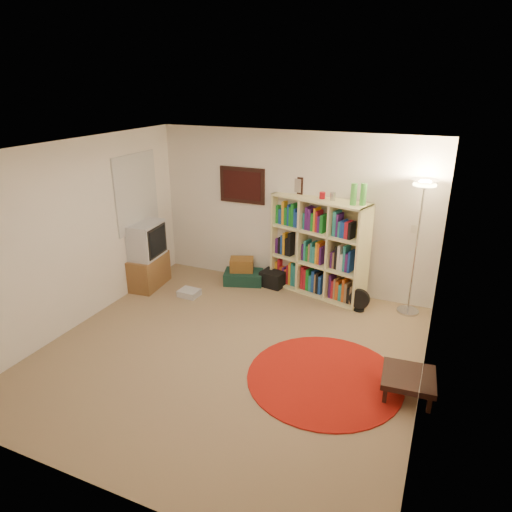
# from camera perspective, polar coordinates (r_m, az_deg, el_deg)

# --- Properties ---
(room) EXTENTS (4.54, 4.54, 2.54)m
(room) POSITION_cam_1_polar(r_m,az_deg,el_deg) (5.33, -3.87, -0.12)
(room) COLOR #937856
(room) RESTS_ON ground
(bookshelf) EXTENTS (1.60, 0.84, 1.85)m
(bookshelf) POSITION_cam_1_polar(r_m,az_deg,el_deg) (7.16, 7.68, 1.00)
(bookshelf) COLOR #FFF5AA
(bookshelf) RESTS_ON ground
(floor_lamp) EXTENTS (0.43, 0.43, 1.96)m
(floor_lamp) POSITION_cam_1_polar(r_m,az_deg,el_deg) (6.55, 20.05, 6.10)
(floor_lamp) COLOR #B9B9BE
(floor_lamp) RESTS_ON ground
(floor_fan) EXTENTS (0.30, 0.17, 0.34)m
(floor_fan) POSITION_cam_1_polar(r_m,az_deg,el_deg) (6.89, 12.80, -5.40)
(floor_fan) COLOR black
(floor_fan) RESTS_ON ground
(tv_stand) EXTENTS (0.59, 0.79, 1.09)m
(tv_stand) POSITION_cam_1_polar(r_m,az_deg,el_deg) (7.61, -13.77, 0.03)
(tv_stand) COLOR brown
(tv_stand) RESTS_ON ground
(dvd_box) EXTENTS (0.32, 0.27, 0.10)m
(dvd_box) POSITION_cam_1_polar(r_m,az_deg,el_deg) (7.29, -8.36, -4.59)
(dvd_box) COLOR silver
(dvd_box) RESTS_ON ground
(suitcase) EXTENTS (0.73, 0.58, 0.20)m
(suitcase) POSITION_cam_1_polar(r_m,az_deg,el_deg) (7.65, -1.56, -2.65)
(suitcase) COLOR #123128
(suitcase) RESTS_ON ground
(wicker_basket) EXTENTS (0.46, 0.39, 0.22)m
(wicker_basket) POSITION_cam_1_polar(r_m,az_deg,el_deg) (7.60, -1.80, -1.08)
(wicker_basket) COLOR brown
(wicker_basket) RESTS_ON suitcase
(duffel_bag) EXTENTS (0.41, 0.36, 0.26)m
(duffel_bag) POSITION_cam_1_polar(r_m,az_deg,el_deg) (7.53, 2.15, -2.84)
(duffel_bag) COLOR black
(duffel_bag) RESTS_ON ground
(paper_towel) EXTENTS (0.16, 0.16, 0.27)m
(paper_towel) POSITION_cam_1_polar(r_m,az_deg,el_deg) (7.60, 4.01, -2.60)
(paper_towel) COLOR white
(paper_towel) RESTS_ON ground
(red_rug) EXTENTS (1.77, 1.77, 0.02)m
(red_rug) POSITION_cam_1_polar(r_m,az_deg,el_deg) (5.45, 8.53, -14.83)
(red_rug) COLOR #9C130B
(red_rug) RESTS_ON ground
(side_table) EXTENTS (0.59, 0.59, 0.25)m
(side_table) POSITION_cam_1_polar(r_m,az_deg,el_deg) (5.30, 18.53, -14.28)
(side_table) COLOR black
(side_table) RESTS_ON ground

